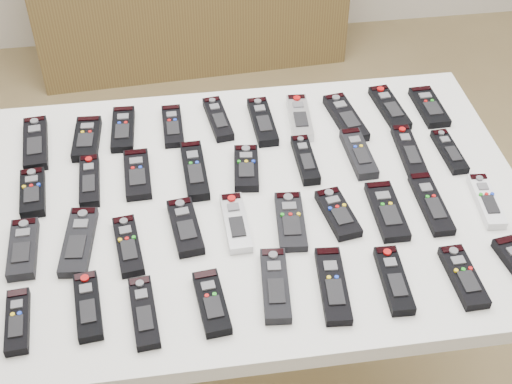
{
  "coord_description": "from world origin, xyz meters",
  "views": [
    {
      "loc": [
        -0.28,
        -1.28,
        1.9
      ],
      "look_at": [
        -0.11,
        -0.1,
        0.8
      ],
      "focal_mm": 50.0,
      "sensor_mm": 36.0,
      "label": 1
    }
  ],
  "objects": [
    {
      "name": "remote_13",
      "position": [
        -0.24,
        0.01,
        0.79
      ],
      "size": [
        0.06,
        0.2,
        0.02
      ],
      "primitive_type": "cube",
      "rotation": [
        0.0,
        0.0,
        0.03
      ],
      "color": "black",
      "rests_on": "table"
    },
    {
      "name": "remote_16",
      "position": [
        0.16,
        0.01,
        0.79
      ],
      "size": [
        0.06,
        0.18,
        0.02
      ],
      "primitive_type": "cube",
      "rotation": [
        0.0,
        0.0,
        0.04
      ],
      "color": "black",
      "rests_on": "table"
    },
    {
      "name": "remote_0",
      "position": [
        -0.62,
        0.17,
        0.79
      ],
      "size": [
        0.07,
        0.2,
        0.02
      ],
      "primitive_type": "cube",
      "rotation": [
        0.0,
        0.0,
        0.08
      ],
      "color": "black",
      "rests_on": "table"
    },
    {
      "name": "remote_19",
      "position": [
        -0.62,
        -0.2,
        0.79
      ],
      "size": [
        0.06,
        0.16,
        0.02
      ],
      "primitive_type": "cube",
      "rotation": [
        0.0,
        0.0,
        0.02
      ],
      "color": "black",
      "rests_on": "table"
    },
    {
      "name": "remote_33",
      "position": [
        -0.11,
        -0.37,
        0.79
      ],
      "size": [
        0.07,
        0.19,
        0.02
      ],
      "primitive_type": "cube",
      "rotation": [
        0.0,
        0.0,
        -0.09
      ],
      "color": "black",
      "rests_on": "table"
    },
    {
      "name": "remote_20",
      "position": [
        -0.5,
        -0.19,
        0.79
      ],
      "size": [
        0.08,
        0.2,
        0.02
      ],
      "primitive_type": "cube",
      "rotation": [
        0.0,
        0.0,
        -0.11
      ],
      "color": "black",
      "rests_on": "table"
    },
    {
      "name": "remote_12",
      "position": [
        -0.38,
        0.01,
        0.79
      ],
      "size": [
        0.06,
        0.17,
        0.02
      ],
      "primitive_type": "cube",
      "rotation": [
        0.0,
        0.0,
        0.03
      ],
      "color": "black",
      "rests_on": "table"
    },
    {
      "name": "remote_36",
      "position": [
        0.28,
        -0.4,
        0.79
      ],
      "size": [
        0.06,
        0.16,
        0.02
      ],
      "primitive_type": "cube",
      "rotation": [
        0.0,
        0.0,
        0.03
      ],
      "color": "black",
      "rests_on": "table"
    },
    {
      "name": "remote_35",
      "position": [
        0.13,
        -0.39,
        0.79
      ],
      "size": [
        0.05,
        0.17,
        0.02
      ],
      "primitive_type": "cube",
      "rotation": [
        0.0,
        0.0,
        -0.04
      ],
      "color": "black",
      "rests_on": "table"
    },
    {
      "name": "ground",
      "position": [
        0.0,
        0.0,
        0.0
      ],
      "size": [
        4.0,
        4.0,
        0.0
      ],
      "primitive_type": "plane",
      "color": "olive",
      "rests_on": "ground"
    },
    {
      "name": "remote_17",
      "position": [
        0.29,
        0.0,
        0.79
      ],
      "size": [
        0.05,
        0.19,
        0.02
      ],
      "primitive_type": "cube",
      "rotation": [
        0.0,
        0.0,
        -0.04
      ],
      "color": "black",
      "rests_on": "table"
    },
    {
      "name": "remote_25",
      "position": [
        0.06,
        -0.18,
        0.79
      ],
      "size": [
        0.08,
        0.16,
        0.02
      ],
      "primitive_type": "cube",
      "rotation": [
        0.0,
        0.0,
        0.16
      ],
      "color": "black",
      "rests_on": "table"
    },
    {
      "name": "remote_34",
      "position": [
        0.01,
        -0.38,
        0.79
      ],
      "size": [
        0.07,
        0.19,
        0.02
      ],
      "primitive_type": "cube",
      "rotation": [
        0.0,
        0.0,
        -0.08
      ],
      "color": "black",
      "rests_on": "table"
    },
    {
      "name": "remote_4",
      "position": [
        -0.16,
        0.2,
        0.79
      ],
      "size": [
        0.07,
        0.18,
        0.02
      ],
      "primitive_type": "cube",
      "rotation": [
        0.0,
        0.0,
        0.13
      ],
      "color": "black",
      "rests_on": "table"
    },
    {
      "name": "remote_24",
      "position": [
        -0.04,
        -0.19,
        0.79
      ],
      "size": [
        0.07,
        0.18,
        0.02
      ],
      "primitive_type": "cube",
      "rotation": [
        0.0,
        0.0,
        -0.09
      ],
      "color": "black",
      "rests_on": "table"
    },
    {
      "name": "remote_5",
      "position": [
        -0.05,
        0.17,
        0.79
      ],
      "size": [
        0.06,
        0.19,
        0.02
      ],
      "primitive_type": "cube",
      "rotation": [
        0.0,
        0.0,
        0.03
      ],
      "color": "black",
      "rests_on": "table"
    },
    {
      "name": "remote_8",
      "position": [
        0.29,
        0.19,
        0.79
      ],
      "size": [
        0.07,
        0.19,
        0.02
      ],
      "primitive_type": "cube",
      "rotation": [
        0.0,
        0.0,
        0.1
      ],
      "color": "black",
      "rests_on": "table"
    },
    {
      "name": "remote_23",
      "position": [
        -0.16,
        -0.18,
        0.79
      ],
      "size": [
        0.05,
        0.17,
        0.02
      ],
      "primitive_type": "cube",
      "rotation": [
        0.0,
        0.0,
        0.02
      ],
      "color": "#B7B7BC",
      "rests_on": "table"
    },
    {
      "name": "remote_18",
      "position": [
        0.38,
        -0.01,
        0.79
      ],
      "size": [
        0.05,
        0.16,
        0.02
      ],
      "primitive_type": "cube",
      "rotation": [
        0.0,
        0.0,
        0.03
      ],
      "color": "black",
      "rests_on": "table"
    },
    {
      "name": "remote_32",
      "position": [
        -0.24,
        -0.4,
        0.79
      ],
      "size": [
        0.07,
        0.16,
        0.02
      ],
      "primitive_type": "cube",
      "rotation": [
        0.0,
        0.0,
        0.1
      ],
      "color": "black",
      "rests_on": "table"
    },
    {
      "name": "remote_26",
      "position": [
        0.17,
        -0.19,
        0.79
      ],
      "size": [
        0.06,
        0.18,
        0.02
      ],
      "primitive_type": "cube",
      "rotation": [
        0.0,
        0.0,
        -0.01
      ],
      "color": "black",
      "rests_on": "table"
    },
    {
      "name": "remote_14",
      "position": [
        -0.12,
        -0.0,
        0.79
      ],
      "size": [
        0.07,
        0.16,
        0.02
      ],
      "primitive_type": "cube",
      "rotation": [
        0.0,
        0.0,
        -0.12
      ],
      "color": "black",
      "rests_on": "table"
    },
    {
      "name": "remote_10",
      "position": [
        -0.62,
        -0.02,
        0.79
      ],
      "size": [
        0.07,
        0.15,
        0.02
      ],
      "primitive_type": "cube",
      "rotation": [
        0.0,
        0.0,
        0.08
      ],
      "color": "black",
      "rests_on": "table"
    },
    {
      "name": "remote_22",
      "position": [
        -0.28,
        -0.18,
        0.79
      ],
      "size": [
        0.07,
        0.17,
        0.02
      ],
      "primitive_type": "cube",
      "rotation": [
        0.0,
        0.0,
        0.11
      ],
      "color": "black",
      "rests_on": "table"
    },
    {
      "name": "remote_3",
      "position": [
        -0.28,
        0.19,
        0.79
      ],
      "size": [
        0.05,
        0.16,
        0.02
      ],
      "primitive_type": "cube",
      "rotation": [
        0.0,
        0.0,
        0.01
      ],
      "color": "black",
      "rests_on": "table"
    },
    {
      "name": "remote_31",
      "position": [
        -0.37,
        -0.4,
        0.79
      ],
      "size": [
        0.06,
        0.17,
        0.02
      ],
      "primitive_type": "cube",
      "rotation": [
        0.0,
        0.0,
        0.08
      ],
      "color": "black",
      "rests_on": "table"
    },
    {
      "name": "remote_21",
      "position": [
        -0.4,
        -0.22,
        0.79
      ],
      "size": [
        0.07,
        0.17,
        0.02
      ],
      "primitive_type": "cube",
      "rotation": [
        0.0,
        0.0,
        0.12
      ],
      "color": "black",
      "rests_on": "table"
    },
    {
      "name": "table",
      "position": [
        -0.11,
        -0.1,
        0.72
      ],
      "size": [
        1.25,
        0.88,
        0.78
      ],
      "color": "white",
      "rests_on": "ground"
    },
    {
      "name": "remote_27",
      "position": [
        0.28,
        -0.18,
        0.79
      ],
      "size": [
        0.05,
        0.19,
        0.02
      ],
      "primitive_type": "cube",
      "rotation": [
        0.0,
        0.0,
        -0.0
      ],
      "color": "black",
      "rests_on": "table"
    },
    {
      "name": "remote_11",
      "position": [
        -0.49,
        0.01,
        0.79
      ],
      "size": [
        0.05,
        0.17,
        0.02
      ],
      "primitive_type": "cube",
      "rotation": [
        0.0,
        0.0,
        0.03
      ],
      "color": "black",
      "rests_on": "table"
    },
    {
      "name": "remote_28",
      "position": [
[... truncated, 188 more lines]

